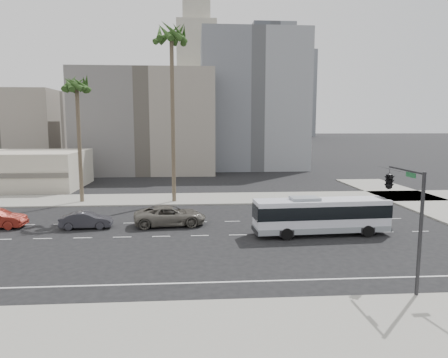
{
  "coord_description": "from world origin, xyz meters",
  "views": [
    {
      "loc": [
        -3.24,
        -30.76,
        8.68
      ],
      "look_at": [
        -0.81,
        4.0,
        3.93
      ],
      "focal_mm": 32.31,
      "sensor_mm": 36.0,
      "label": 1
    }
  ],
  "objects": [
    {
      "name": "sidewalk_north",
      "position": [
        0.0,
        15.5,
        0.07
      ],
      "size": [
        120.0,
        7.0,
        0.15
      ],
      "primitive_type": "cube",
      "color": "gray",
      "rests_on": "ground"
    },
    {
      "name": "commercial_low",
      "position": [
        -30.0,
        25.99,
        2.5
      ],
      "size": [
        22.0,
        12.16,
        5.0
      ],
      "color": "beige",
      "rests_on": "ground"
    },
    {
      "name": "palm_near",
      "position": [
        -5.71,
        13.86,
        17.55
      ],
      "size": [
        5.76,
        5.76,
        19.38
      ],
      "rotation": [
        0.0,
        0.0,
        -0.29
      ],
      "color": "brown",
      "rests_on": "ground"
    },
    {
      "name": "palm_mid",
      "position": [
        -15.95,
        14.37,
        12.56
      ],
      "size": [
        4.51,
        4.51,
        13.95
      ],
      "rotation": [
        0.0,
        0.0,
        0.12
      ],
      "color": "brown",
      "rests_on": "ground"
    },
    {
      "name": "civic_tower",
      "position": [
        -2.0,
        250.0,
        38.83
      ],
      "size": [
        42.0,
        42.0,
        129.0
      ],
      "color": "beige",
      "rests_on": "ground"
    },
    {
      "name": "midrise_beige_far",
      "position": [
        -38.0,
        50.0,
        7.5
      ],
      "size": [
        18.0,
        16.0,
        15.0
      ],
      "primitive_type": "cube",
      "color": "slate",
      "rests_on": "ground"
    },
    {
      "name": "car_b",
      "position": [
        -12.48,
        2.98,
        0.7
      ],
      "size": [
        1.73,
        4.32,
        1.4
      ],
      "primitive_type": "imported",
      "rotation": [
        0.0,
        0.0,
        1.63
      ],
      "color": "#2B2A30",
      "rests_on": "ground"
    },
    {
      "name": "ground",
      "position": [
        0.0,
        0.0,
        0.0
      ],
      "size": [
        700.0,
        700.0,
        0.0
      ],
      "primitive_type": "plane",
      "color": "black",
      "rests_on": "ground"
    },
    {
      "name": "highrise_right",
      "position": [
        45.0,
        230.0,
        35.0
      ],
      "size": [
        26.0,
        26.0,
        70.0
      ],
      "primitive_type": "cube",
      "color": "#51565D",
      "rests_on": "ground"
    },
    {
      "name": "midrise_beige_west",
      "position": [
        -12.0,
        45.0,
        9.0
      ],
      "size": [
        24.0,
        18.0,
        18.0
      ],
      "primitive_type": "cube",
      "color": "slate",
      "rests_on": "ground"
    },
    {
      "name": "midrise_gray_center",
      "position": [
        8.0,
        52.0,
        13.0
      ],
      "size": [
        20.0,
        20.0,
        26.0
      ],
      "primitive_type": "cube",
      "color": "slate",
      "rests_on": "ground"
    },
    {
      "name": "highrise_far",
      "position": [
        70.0,
        260.0,
        30.0
      ],
      "size": [
        22.0,
        22.0,
        60.0
      ],
      "primitive_type": "cube",
      "color": "#51565D",
      "rests_on": "ground"
    },
    {
      "name": "car_a",
      "position": [
        -5.51,
        3.5,
        0.85
      ],
      "size": [
        3.39,
        6.37,
        1.7
      ],
      "primitive_type": "imported",
      "rotation": [
        0.0,
        0.0,
        1.66
      ],
      "color": "#656056",
      "rests_on": "ground"
    },
    {
      "name": "traffic_signal",
      "position": [
        7.76,
        -9.13,
        5.33
      ],
      "size": [
        2.92,
        3.83,
        6.39
      ],
      "rotation": [
        0.0,
        0.0,
        0.01
      ],
      "color": "#262628",
      "rests_on": "ground"
    },
    {
      "name": "sidewalk_south",
      "position": [
        0.0,
        -15.5,
        0.07
      ],
      "size": [
        120.0,
        7.0,
        0.15
      ],
      "primitive_type": "cube",
      "color": "gray",
      "rests_on": "ground"
    },
    {
      "name": "city_bus",
      "position": [
        6.58,
        -0.32,
        1.6
      ],
      "size": [
        10.74,
        2.99,
        3.05
      ],
      "rotation": [
        0.0,
        0.0,
        0.06
      ],
      "color": "silver",
      "rests_on": "ground"
    }
  ]
}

